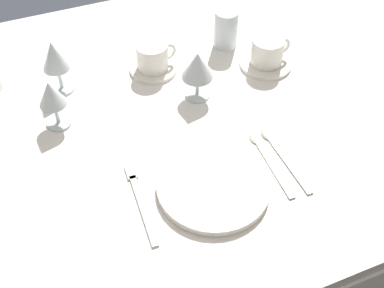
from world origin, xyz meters
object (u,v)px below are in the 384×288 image
fork_outer (140,200)px  wine_glass_centre (51,96)px  coffee_cup_right (268,51)px  wine_glass_right (197,67)px  wine_glass_left (54,58)px  spoon_dessert (280,151)px  coffee_cup_far (153,56)px  drink_tumbler (226,31)px  dinner_plate (213,186)px  spoon_soup (266,155)px

fork_outer → wine_glass_centre: wine_glass_centre is taller
coffee_cup_right → wine_glass_right: size_ratio=0.84×
fork_outer → wine_glass_right: size_ratio=1.63×
fork_outer → wine_glass_left: wine_glass_left is taller
wine_glass_centre → wine_glass_right: wine_glass_right is taller
wine_glass_left → spoon_dessert: bearing=-44.4°
coffee_cup_far → drink_tumbler: drink_tumbler is taller
wine_glass_left → drink_tumbler: bearing=1.6°
dinner_plate → wine_glass_left: 0.51m
fork_outer → wine_glass_right: wine_glass_right is taller
coffee_cup_far → wine_glass_centre: (-0.28, -0.11, 0.04)m
spoon_soup → wine_glass_right: (-0.07, 0.25, 0.09)m
coffee_cup_right → coffee_cup_far: bearing=162.1°
dinner_plate → wine_glass_centre: 0.42m
wine_glass_right → wine_glass_centre: bearing=174.6°
wine_glass_right → drink_tumbler: (0.16, 0.17, -0.04)m
wine_glass_centre → drink_tumbler: size_ratio=1.16×
spoon_soup → drink_tumbler: 0.43m
coffee_cup_right → coffee_cup_far: size_ratio=1.02×
wine_glass_centre → wine_glass_left: 0.13m
dinner_plate → drink_tumbler: drink_tumbler is taller
spoon_dessert → coffee_cup_far: bearing=113.4°
fork_outer → coffee_cup_right: bearing=33.6°
coffee_cup_far → wine_glass_left: (-0.25, 0.02, 0.05)m
coffee_cup_right → spoon_soup: bearing=-117.9°
fork_outer → wine_glass_right: bearing=47.6°
spoon_dessert → wine_glass_right: (-0.10, 0.25, 0.09)m
fork_outer → spoon_dessert: size_ratio=1.04×
spoon_dessert → wine_glass_right: size_ratio=1.57×
wine_glass_left → coffee_cup_far: bearing=-3.7°
spoon_soup → coffee_cup_right: coffee_cup_right is taller
wine_glass_right → drink_tumbler: bearing=47.4°
spoon_soup → wine_glass_left: (-0.38, 0.41, 0.10)m
wine_glass_left → drink_tumbler: wine_glass_left is taller
dinner_plate → fork_outer: bearing=169.2°
dinner_plate → fork_outer: dinner_plate is taller
spoon_dessert → coffee_cup_right: 0.32m
spoon_soup → wine_glass_centre: size_ratio=1.60×
spoon_soup → spoon_dessert: same height
fork_outer → spoon_soup: bearing=1.9°
wine_glass_right → drink_tumbler: 0.24m
spoon_dessert → wine_glass_centre: wine_glass_centre is taller
wine_glass_left → drink_tumbler: 0.47m
drink_tumbler → spoon_dessert: bearing=-97.5°
fork_outer → spoon_dessert: spoon_dessert is taller
fork_outer → drink_tumbler: bearing=47.5°
coffee_cup_far → wine_glass_left: wine_glass_left is taller
dinner_plate → wine_glass_right: bearing=74.1°
dinner_plate → spoon_dessert: bearing=11.7°
spoon_soup → coffee_cup_far: bearing=109.1°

